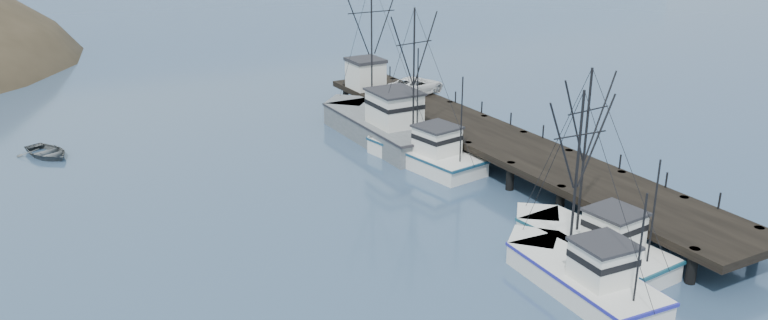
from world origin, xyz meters
TOP-DOWN VIEW (x-y plane):
  - ground at (0.00, 0.00)m, footprint 400.00×400.00m
  - pier at (14.00, 16.00)m, footprint 6.00×44.00m
  - trawler_near at (9.02, 0.91)m, footprint 4.29×10.76m
  - trawler_mid at (5.93, -1.60)m, footprint 4.14×10.69m
  - trawler_far at (9.07, 18.60)m, footprint 5.23×11.73m
  - work_vessel at (9.25, 25.23)m, footprint 4.92×16.03m
  - pier_shed at (12.50, 34.00)m, footprint 3.00×3.20m
  - pickup_truck at (15.24, 29.62)m, footprint 6.44×4.30m
  - motorboat at (-15.44, 34.14)m, footprint 4.88×5.66m

SIDE VIEW (x-z plane):
  - ground at x=0.00m, z-range 0.00..0.00m
  - motorboat at x=-15.44m, z-range -0.49..0.49m
  - trawler_mid at x=5.93m, z-range -4.51..6.15m
  - trawler_near at x=9.02m, z-range -4.65..6.29m
  - trawler_far at x=9.07m, z-range -5.11..6.75m
  - work_vessel at x=9.25m, z-range -5.47..7.92m
  - pier at x=14.00m, z-range 0.69..2.69m
  - pickup_truck at x=15.24m, z-range 2.00..3.64m
  - pier_shed at x=12.50m, z-range 2.02..4.82m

